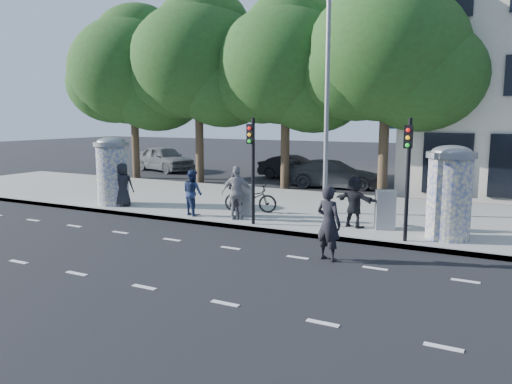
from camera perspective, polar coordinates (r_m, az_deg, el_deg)
The scene contains 26 objects.
ground at distance 12.69m, azimuth -6.16°, elevation -7.85°, with size 120.00×120.00×0.00m, color black.
sidewalk at distance 19.18m, azimuth 6.40°, elevation -1.98°, with size 40.00×8.00×0.15m, color gray.
curb at distance 15.64m, azimuth 1.11°, elevation -4.36°, with size 40.00×0.10×0.16m, color slate.
lane_dash_near at distance 11.02m, azimuth -12.64°, elevation -10.57°, with size 32.00×0.12×0.01m, color silver.
lane_dash_far at distance 13.83m, azimuth -2.91°, elevation -6.41°, with size 32.00×0.12×0.01m, color silver.
ad_column_left at distance 20.33m, azimuth -16.10°, elevation 2.50°, with size 1.36×1.36×2.65m.
ad_column_right at distance 15.01m, azimuth 21.25°, elevation 0.19°, with size 1.36×1.36×2.65m.
traffic_pole_near at distance 15.79m, azimuth -0.42°, elevation 3.69°, with size 0.22×0.31×3.40m.
traffic_pole_far at distance 14.19m, azimuth 16.96°, elevation 2.76°, with size 0.22×0.31×3.40m.
street_lamp at distance 17.81m, azimuth 8.08°, elevation 12.42°, with size 0.25×0.93×8.00m.
tree_far_left at distance 30.16m, azimuth -13.90°, elevation 13.32°, with size 7.20×7.20×9.26m.
tree_mid_left at distance 27.44m, azimuth -6.63°, elevation 14.65°, with size 7.20×7.20×9.57m.
tree_near_left at distance 25.13m, azimuth 3.43°, elevation 14.26°, with size 6.80×6.80×8.97m.
tree_center at distance 23.17m, azimuth 14.76°, elevation 15.10°, with size 7.00×7.00×9.30m.
ped_a at distance 19.90m, azimuth -14.98°, elevation 0.82°, with size 0.82×0.53×1.67m, color black.
ped_b at distance 16.81m, azimuth -2.36°, elevation -0.40°, with size 0.59×0.38×1.61m, color black.
ped_c at distance 17.62m, azimuth -7.27°, elevation -0.06°, with size 0.78×0.61×1.60m, color navy.
ped_e at distance 16.70m, azimuth -2.17°, elevation -0.11°, with size 1.06×0.60×1.81m, color gray.
ped_f at distance 15.84m, azimuth 11.19°, elevation -1.11°, with size 1.49×0.54×1.61m, color black.
man_road at distance 12.61m, azimuth 8.30°, elevation -3.54°, with size 0.69×0.45×1.90m, color black.
bicycle at distance 18.06m, azimuth -0.64°, elevation -0.71°, with size 1.93×0.67×1.02m, color black.
cabinet_left at distance 17.40m, azimuth -1.39°, elevation -0.94°, with size 0.52×0.38×1.10m, color gray.
cabinet_right at distance 15.83m, azimuth 14.54°, elevation -1.96°, with size 0.58×0.42×1.21m, color gray.
car_left at distance 33.66m, azimuth -10.45°, elevation 3.78°, with size 4.90×1.97×1.67m, color slate.
car_mid at distance 29.02m, azimuth 4.38°, elevation 2.83°, with size 4.11×1.43×1.35m, color black.
car_right at distance 25.68m, azimuth 8.87°, elevation 2.06°, with size 4.84×1.97×1.41m, color #494B4F.
Camera 1 is at (6.82, -10.08, 3.58)m, focal length 35.00 mm.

